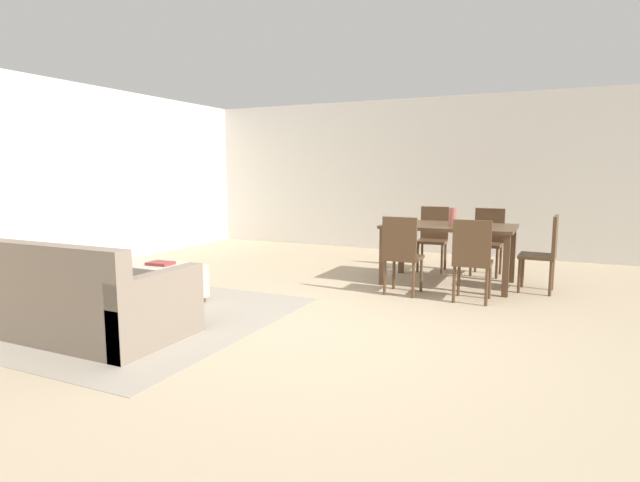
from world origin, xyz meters
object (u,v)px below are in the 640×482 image
object	(u,v)px
dining_chair_far_right	(488,237)
vase_centerpiece	(453,216)
book_on_ottoman	(160,263)
ottoman_table	(161,281)
dining_chair_near_left	(402,251)
dining_chair_head_east	(545,249)
dining_table	(449,232)
couch	(70,301)
dining_chair_far_left	(433,235)
dining_chair_near_right	(472,256)

from	to	relation	value
dining_chair_far_right	vase_centerpiece	bearing A→B (deg)	-110.50
vase_centerpiece	book_on_ottoman	distance (m)	3.55
ottoman_table	dining_chair_near_left	size ratio (longest dim) A/B	0.99
ottoman_table	dining_chair_far_right	size ratio (longest dim) A/B	0.99
book_on_ottoman	dining_chair_head_east	bearing A→B (deg)	31.24
vase_centerpiece	dining_table	bearing A→B (deg)	138.57
dining_table	vase_centerpiece	distance (m)	0.21
vase_centerpiece	book_on_ottoman	world-z (taller)	vase_centerpiece
ottoman_table	dining_chair_far_right	world-z (taller)	dining_chair_far_right
dining_chair_near_left	book_on_ottoman	size ratio (longest dim) A/B	3.54
couch	dining_chair_near_left	xyz separation A→B (m)	(2.28, 2.61, 0.23)
ottoman_table	dining_chair_near_left	world-z (taller)	dining_chair_near_left
couch	dining_table	bearing A→B (deg)	52.42
book_on_ottoman	ottoman_table	bearing A→B (deg)	-90.67
dining_chair_near_left	dining_chair_far_left	distance (m)	1.70
vase_centerpiece	dining_chair_near_right	bearing A→B (deg)	-65.38
dining_chair_far_right	vase_centerpiece	distance (m)	1.00
dining_table	vase_centerpiece	world-z (taller)	vase_centerpiece
dining_table	book_on_ottoman	world-z (taller)	dining_table
dining_table	dining_chair_far_right	size ratio (longest dim) A/B	1.73
ottoman_table	book_on_ottoman	bearing A→B (deg)	89.33
dining_chair_far_right	book_on_ottoman	bearing A→B (deg)	-134.09
dining_chair_far_left	ottoman_table	bearing A→B (deg)	-125.81
dining_chair_near_left	dining_chair_far_left	world-z (taller)	same
dining_chair_near_left	dining_chair_head_east	xyz separation A→B (m)	(1.50, 0.85, 0.00)
vase_centerpiece	book_on_ottoman	xyz separation A→B (m)	(-2.71, -2.25, -0.43)
couch	dining_chair_near_left	world-z (taller)	dining_chair_near_left
ottoman_table	vase_centerpiece	distance (m)	3.58
dining_chair_head_east	vase_centerpiece	bearing A→B (deg)	-177.58
dining_chair_far_left	dining_chair_head_east	xyz separation A→B (m)	(1.52, -0.85, 0.00)
dining_table	dining_chair_far_right	bearing A→B (deg)	65.89
couch	vase_centerpiece	xyz separation A→B (m)	(2.70, 3.41, 0.59)
dining_chair_head_east	dining_chair_near_right	bearing A→B (deg)	-129.27
dining_chair_far_left	book_on_ottoman	distance (m)	3.88
couch	dining_chair_far_right	distance (m)	5.26
dining_chair_near_left	book_on_ottoman	bearing A→B (deg)	-147.67
ottoman_table	dining_chair_far_left	bearing A→B (deg)	54.19
dining_chair_far_left	book_on_ottoman	size ratio (longest dim) A/B	3.54
dining_chair_near_right	dining_chair_head_east	world-z (taller)	same
couch	book_on_ottoman	xyz separation A→B (m)	(-0.00, 1.16, 0.15)
vase_centerpiece	dining_chair_head_east	bearing A→B (deg)	2.42
dining_chair_near_left	dining_chair_far_right	world-z (taller)	same
vase_centerpiece	dining_chair_far_left	bearing A→B (deg)	115.97
couch	dining_chair_near_right	size ratio (longest dim) A/B	2.28
dining_chair_far_right	dining_table	bearing A→B (deg)	-114.11
couch	vase_centerpiece	world-z (taller)	vase_centerpiece
dining_chair_far_left	dining_chair_head_east	distance (m)	1.74
dining_chair_far_left	vase_centerpiece	xyz separation A→B (m)	(0.43, -0.89, 0.35)
dining_table	dining_chair_near_left	distance (m)	0.94
dining_chair_near_left	vase_centerpiece	distance (m)	0.97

